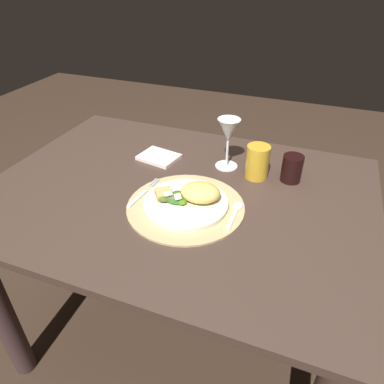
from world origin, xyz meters
TOP-DOWN VIEW (x-y plane):
  - ground_plane at (0.00, 0.00)m, footprint 6.00×6.00m
  - dining_table at (0.00, 0.00)m, footprint 1.16×0.84m
  - placemat at (0.06, -0.07)m, footprint 0.33×0.33m
  - dinner_plate at (0.06, -0.07)m, footprint 0.24×0.24m
  - pasta_serving at (0.09, -0.05)m, footprint 0.12×0.10m
  - salad_greens at (0.02, -0.08)m, footprint 0.09×0.08m
  - bread_piece at (-0.01, -0.07)m, footprint 0.06×0.06m
  - fork at (-0.08, -0.07)m, footprint 0.03×0.16m
  - spoon at (0.20, -0.04)m, footprint 0.03×0.14m
  - napkin at (-0.14, 0.16)m, footprint 0.15×0.12m
  - wine_glass at (0.10, 0.19)m, footprint 0.07×0.07m
  - amber_tumbler at (0.21, 0.16)m, footprint 0.07×0.07m
  - dark_tumbler at (0.31, 0.18)m, footprint 0.06×0.06m

SIDE VIEW (x-z plane):
  - ground_plane at x=0.00m, z-range 0.00..0.00m
  - dining_table at x=0.00m, z-range 0.20..0.92m
  - placemat at x=0.06m, z-range 0.72..0.72m
  - napkin at x=-0.14m, z-range 0.72..0.73m
  - spoon at x=0.20m, z-range 0.72..0.73m
  - fork at x=-0.08m, z-range 0.72..0.73m
  - dinner_plate at x=0.06m, z-range 0.72..0.74m
  - salad_greens at x=0.02m, z-range 0.73..0.76m
  - bread_piece at x=-0.01m, z-range 0.74..0.76m
  - dark_tumbler at x=0.31m, z-range 0.72..0.80m
  - pasta_serving at x=0.09m, z-range 0.74..0.79m
  - amber_tumbler at x=0.21m, z-range 0.72..0.82m
  - wine_glass at x=0.10m, z-range 0.76..0.92m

